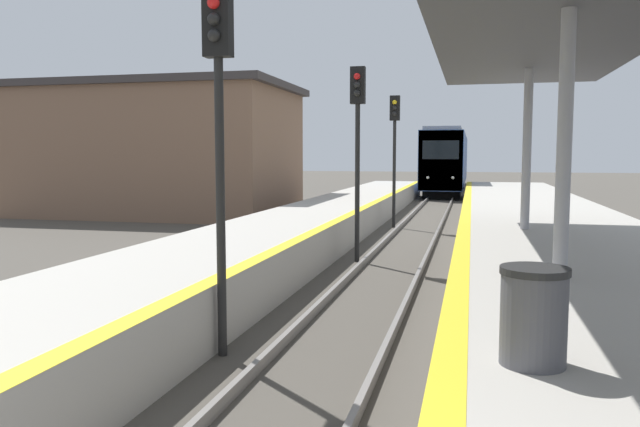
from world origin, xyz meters
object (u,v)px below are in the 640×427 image
signal_mid (358,127)px  signal_far (395,136)px  trash_bin (534,316)px  signal_near (219,102)px  train (448,161)px

signal_mid → signal_far: size_ratio=1.00×
signal_mid → trash_bin: 10.68m
signal_near → signal_far: 15.33m
train → signal_far: (-0.98, -26.02, 1.13)m
train → signal_far: signal_far is taller
train → trash_bin: (2.32, -43.64, -0.87)m
train → signal_near: signal_near is taller
signal_near → signal_mid: size_ratio=1.00×
train → signal_mid: bearing=-91.6°
train → signal_mid: (-0.97, -33.68, 1.13)m
signal_far → trash_bin: bearing=-79.4°
signal_near → train: bearing=88.1°
train → signal_mid: 33.72m
signal_near → signal_mid: (0.43, 7.66, 0.00)m
signal_mid → signal_near: bearing=-93.2°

